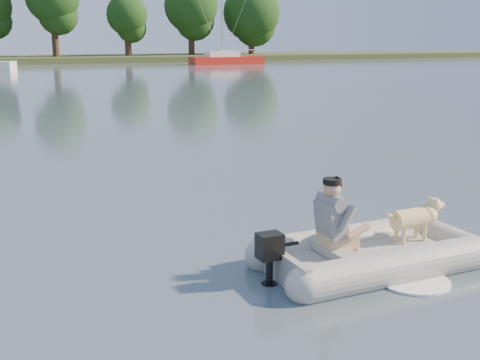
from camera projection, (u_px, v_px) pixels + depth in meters
name	position (u px, v px, depth m)	size (l,w,h in m)	color
water	(309.00, 275.00, 6.93)	(160.00, 160.00, 0.00)	slate
shore_bank	(18.00, 60.00, 62.49)	(160.00, 12.00, 0.70)	#47512D
dinghy	(377.00, 224.00, 7.15)	(3.91, 2.47, 1.21)	gray
man	(332.00, 216.00, 6.91)	(0.63, 0.54, 0.93)	slate
dog	(411.00, 222.00, 7.43)	(0.80, 0.29, 0.54)	#D5C47A
outboard_motor	(269.00, 261.00, 6.63)	(0.36, 0.25, 0.68)	black
sailboat	(226.00, 60.00, 58.86)	(7.20, 2.17, 9.89)	red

